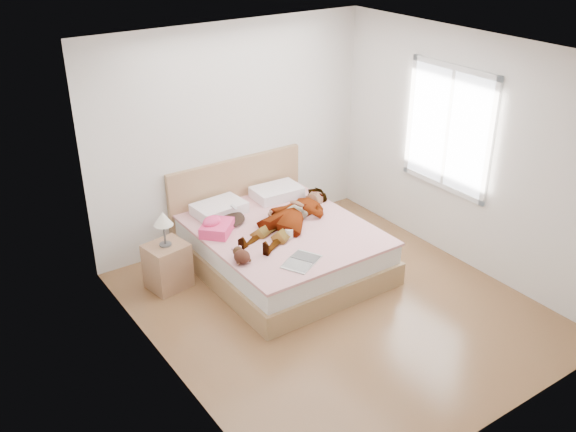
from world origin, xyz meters
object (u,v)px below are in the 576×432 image
object	(u,v)px
phone	(234,207)
plush_toy	(241,256)
bed	(279,243)
magazine	(302,261)
nightstand	(167,262)
woman	(291,213)
coffee_mug	(289,233)
towel	(216,227)

from	to	relation	value
phone	plush_toy	world-z (taller)	phone
bed	phone	bearing A→B (deg)	132.00
magazine	nightstand	bearing A→B (deg)	131.33
woman	coffee_mug	world-z (taller)	woman
bed	nightstand	xyz separation A→B (m)	(-1.23, 0.30, 0.02)
coffee_mug	nightstand	distance (m)	1.34
bed	towel	xyz separation A→B (m)	(-0.67, 0.23, 0.31)
towel	plush_toy	bearing A→B (deg)	-97.37
nightstand	coffee_mug	bearing A→B (deg)	-27.16
phone	coffee_mug	size ratio (longest dim) A/B	0.62
towel	woman	bearing A→B (deg)	-16.86
phone	coffee_mug	world-z (taller)	phone
bed	towel	bearing A→B (deg)	160.79
woman	towel	size ratio (longest dim) A/B	3.35
towel	magazine	world-z (taller)	towel
bed	magazine	distance (m)	0.88
phone	nightstand	distance (m)	0.97
magazine	plush_toy	bearing A→B (deg)	144.71
phone	magazine	xyz separation A→B (m)	(0.08, -1.19, -0.16)
bed	nightstand	bearing A→B (deg)	166.32
coffee_mug	nightstand	xyz separation A→B (m)	(-1.17, 0.60, -0.27)
coffee_mug	plush_toy	size ratio (longest dim) A/B	0.55
magazine	coffee_mug	bearing A→B (deg)	68.26
bed	towel	world-z (taller)	bed
woman	plush_toy	distance (m)	1.01
woman	phone	size ratio (longest dim) A/B	18.38
woman	plush_toy	world-z (taller)	woman
plush_toy	nightstand	world-z (taller)	nightstand
plush_toy	nightstand	size ratio (longest dim) A/B	0.29
plush_toy	nightstand	distance (m)	0.94
bed	magazine	world-z (taller)	bed
phone	nightstand	size ratio (longest dim) A/B	0.10
phone	towel	size ratio (longest dim) A/B	0.18
phone	bed	world-z (taller)	bed
nightstand	towel	bearing A→B (deg)	-6.86
phone	nightstand	xyz separation A→B (m)	(-0.89, -0.08, -0.38)
bed	towel	distance (m)	0.77
towel	coffee_mug	xyz separation A→B (m)	(0.60, -0.53, -0.03)
coffee_mug	magazine	bearing A→B (deg)	-111.74
woman	coffee_mug	xyz separation A→B (m)	(-0.22, -0.28, -0.06)
towel	bed	bearing A→B (deg)	-19.21
magazine	towel	bearing A→B (deg)	111.28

